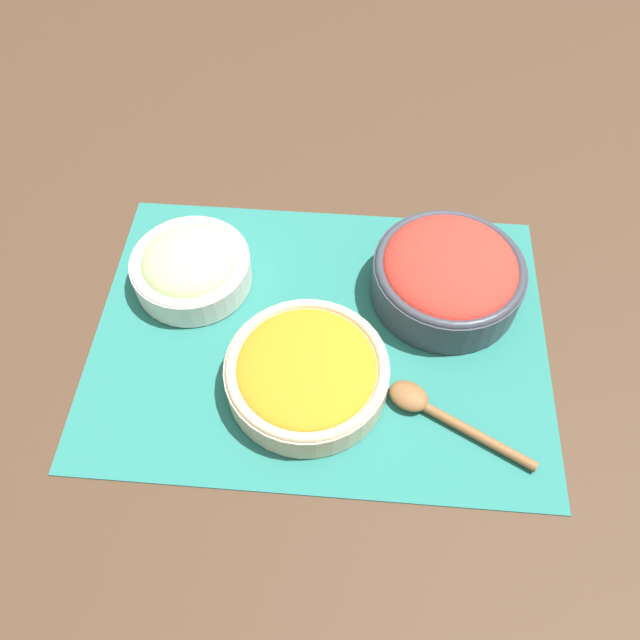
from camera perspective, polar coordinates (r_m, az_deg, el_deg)
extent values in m
plane|color=#422D1E|center=(0.82, 0.00, -1.34)|extent=(3.00, 3.00, 0.00)
cube|color=#236B60|center=(0.81, 0.00, -1.26)|extent=(0.59, 0.43, 0.00)
cylinder|color=#C6B28E|center=(0.76, -1.21, -5.06)|extent=(0.20, 0.20, 0.04)
torus|color=#C6B28E|center=(0.74, -1.24, -4.29)|extent=(0.19, 0.19, 0.01)
ellipsoid|color=orange|center=(0.74, -1.24, -4.29)|extent=(0.17, 0.17, 0.02)
cylinder|color=#333842|center=(0.84, 11.49, 3.62)|extent=(0.20, 0.20, 0.06)
torus|color=#333842|center=(0.82, 11.82, 4.82)|extent=(0.19, 0.19, 0.01)
ellipsoid|color=red|center=(0.82, 11.82, 4.82)|extent=(0.18, 0.18, 0.05)
cylinder|color=silver|center=(0.86, -11.62, 4.49)|extent=(0.16, 0.16, 0.04)
torus|color=silver|center=(0.85, -11.86, 5.38)|extent=(0.16, 0.16, 0.01)
ellipsoid|color=#A8CC7F|center=(0.85, -11.86, 5.38)|extent=(0.13, 0.13, 0.04)
cylinder|color=brown|center=(0.76, 13.97, -10.07)|extent=(0.14, 0.08, 0.01)
ellipsoid|color=brown|center=(0.76, 8.12, -6.90)|extent=(0.06, 0.06, 0.02)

